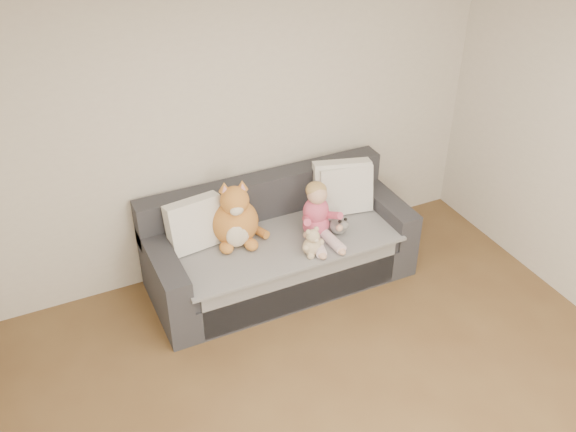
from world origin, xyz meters
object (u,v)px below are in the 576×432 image
at_px(sofa, 278,248).
at_px(toddler, 318,215).
at_px(teddy_bear, 313,244).
at_px(sippy_cup, 312,236).
at_px(plush_cat, 236,220).

relative_size(sofa, toddler, 4.42).
xyz_separation_m(teddy_bear, sippy_cup, (0.07, 0.15, -0.04)).
bearing_deg(teddy_bear, plush_cat, 130.58).
bearing_deg(teddy_bear, sofa, 98.75).
bearing_deg(plush_cat, teddy_bear, -28.03).
relative_size(sofa, plush_cat, 3.77).
relative_size(plush_cat, sippy_cup, 5.05).
bearing_deg(plush_cat, sofa, 8.71).
relative_size(plush_cat, teddy_bear, 2.34).
bearing_deg(sofa, teddy_bear, -72.94).
bearing_deg(toddler, sippy_cup, -139.46).
height_order(teddy_bear, sippy_cup, teddy_bear).
bearing_deg(sofa, sippy_cup, -51.23).
xyz_separation_m(plush_cat, sippy_cup, (0.55, -0.27, -0.15)).
bearing_deg(sippy_cup, plush_cat, 154.23).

